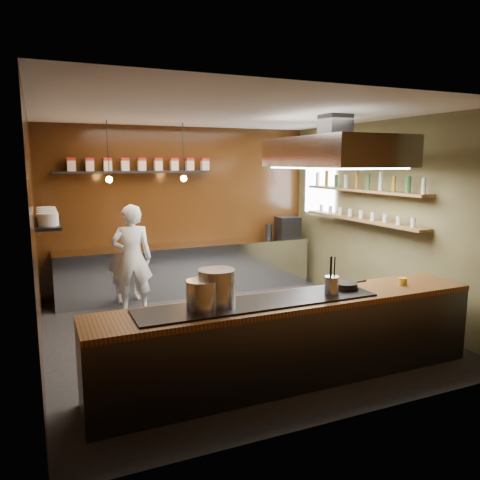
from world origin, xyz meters
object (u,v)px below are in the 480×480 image
stockpot_small (202,295)px  espresso_machine (288,227)px  chef (132,258)px  extractor_hood (334,152)px  stockpot_large (217,287)px

stockpot_small → espresso_machine: (3.04, 3.73, 0.02)m
stockpot_small → chef: bearing=91.8°
extractor_hood → espresso_machine: extractor_hood is taller
stockpot_small → chef: (-0.10, 3.14, -0.23)m
extractor_hood → stockpot_small: extractor_hood is taller
stockpot_large → espresso_machine: bearing=51.9°
extractor_hood → chef: 3.51m
stockpot_small → chef: 3.15m
chef → espresso_machine: bearing=-162.3°
stockpot_small → stockpot_large: bearing=23.3°
extractor_hood → chef: (-2.43, 1.93, -1.64)m
stockpot_large → chef: chef is taller
extractor_hood → stockpot_small: (-2.33, -1.21, -1.42)m
stockpot_small → chef: chef is taller
espresso_machine → stockpot_small: bearing=-123.4°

